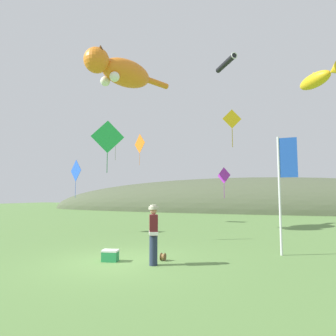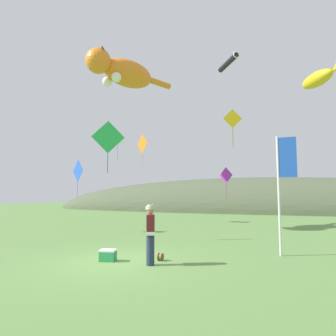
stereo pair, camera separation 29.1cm
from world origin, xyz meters
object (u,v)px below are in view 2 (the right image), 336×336
at_px(festival_attendant, 150,232).
at_px(kite_giant_cat, 122,72).
at_px(kite_tube_streamer, 228,63).
at_px(picnic_cooler, 108,255).
at_px(kite_fish_windsock, 321,77).
at_px(kite_diamond_gold, 233,119).
at_px(kite_diamond_blue, 78,171).
at_px(kite_diamond_orange, 142,144).
at_px(kite_diamond_violet, 226,176).
at_px(festival_banner_pole, 283,177).
at_px(kite_diamond_white, 118,140).
at_px(kite_diamond_green, 108,137).
at_px(kite_spool, 161,257).

relative_size(festival_attendant, kite_giant_cat, 0.29).
bearing_deg(kite_tube_streamer, festival_attendant, -91.79).
distance_m(picnic_cooler, kite_fish_windsock, 13.46).
xyz_separation_m(kite_giant_cat, kite_fish_windsock, (11.26, 0.68, -1.80)).
bearing_deg(kite_diamond_gold, kite_diamond_blue, -177.89).
height_order(festival_attendant, kite_diamond_gold, kite_diamond_gold).
relative_size(kite_diamond_gold, kite_diamond_orange, 0.76).
bearing_deg(kite_diamond_violet, kite_tube_streamer, 88.46).
relative_size(festival_banner_pole, kite_fish_windsock, 1.51).
relative_size(kite_fish_windsock, kite_diamond_gold, 1.50).
bearing_deg(kite_diamond_gold, festival_attendant, -104.67).
xyz_separation_m(kite_diamond_gold, kite_diamond_orange, (-7.95, 6.26, 0.33)).
bearing_deg(kite_diamond_white, kite_diamond_blue, -113.59).
distance_m(kite_giant_cat, kite_diamond_gold, 8.55).
distance_m(picnic_cooler, kite_giant_cat, 13.04).
bearing_deg(festival_banner_pole, kite_tube_streamer, 111.84).
bearing_deg(kite_diamond_gold, kite_giant_cat, 165.12).
xyz_separation_m(kite_diamond_violet, kite_diamond_white, (-6.39, -2.11, 2.30)).
distance_m(picnic_cooler, kite_tube_streamer, 15.68).
xyz_separation_m(kite_diamond_orange, kite_diamond_white, (0.37, -4.15, -0.42)).
distance_m(festival_attendant, kite_fish_windsock, 12.29).
relative_size(kite_diamond_violet, kite_diamond_gold, 1.04).
bearing_deg(kite_diamond_orange, kite_diamond_violet, -16.86).
bearing_deg(kite_fish_windsock, festival_banner_pole, -109.12).
relative_size(kite_diamond_violet, kite_diamond_orange, 0.79).
bearing_deg(kite_tube_streamer, picnic_cooler, -99.20).
xyz_separation_m(kite_giant_cat, kite_diamond_green, (1.89, -4.28, -5.12)).
bearing_deg(picnic_cooler, kite_diamond_gold, 62.64).
distance_m(kite_diamond_gold, kite_diamond_blue, 8.92).
distance_m(festival_attendant, picnic_cooler, 1.66).
relative_size(festival_attendant, festival_banner_pole, 0.43).
relative_size(festival_banner_pole, kite_diamond_orange, 1.73).
xyz_separation_m(kite_diamond_violet, kite_diamond_gold, (1.19, -4.22, 2.39)).
xyz_separation_m(kite_giant_cat, kite_diamond_gold, (7.20, -1.91, -4.21)).
relative_size(kite_spool, kite_tube_streamer, 0.11).
distance_m(kite_spool, kite_tube_streamer, 15.13).
distance_m(kite_giant_cat, kite_fish_windsock, 11.42).
xyz_separation_m(kite_diamond_violet, kite_diamond_orange, (-6.76, 2.05, 2.72)).
distance_m(festival_banner_pole, kite_diamond_violet, 7.83).
xyz_separation_m(kite_fish_windsock, kite_diamond_blue, (-12.70, -2.91, -4.63)).
distance_m(kite_diamond_violet, kite_diamond_blue, 8.72).
bearing_deg(kite_giant_cat, kite_diamond_gold, -14.88).
bearing_deg(festival_attendant, kite_tube_streamer, 88.21).
relative_size(kite_diamond_violet, kite_diamond_green, 0.79).
bearing_deg(kite_fish_windsock, kite_diamond_blue, -167.09).
bearing_deg(kite_diamond_blue, festival_banner_pole, -13.05).
distance_m(kite_fish_windsock, kite_tube_streamer, 6.64).
height_order(kite_spool, kite_diamond_orange, kite_diamond_orange).
xyz_separation_m(festival_banner_pole, kite_diamond_violet, (-3.37, 7.04, 0.54)).
height_order(kite_diamond_gold, kite_diamond_green, kite_diamond_gold).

